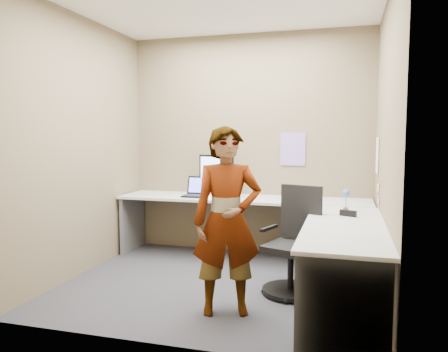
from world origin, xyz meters
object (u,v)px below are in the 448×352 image
(monitor, at_px, (216,170))
(person, at_px, (227,221))
(desk, at_px, (270,221))
(office_chair, at_px, (294,250))

(monitor, height_order, person, person)
(person, bearing_deg, desk, 59.90)
(office_chair, xyz_separation_m, person, (-0.47, -0.61, 0.37))
(monitor, height_order, office_chair, monitor)
(office_chair, bearing_deg, monitor, 156.22)
(monitor, relative_size, person, 0.30)
(desk, distance_m, office_chair, 0.54)
(desk, distance_m, person, 1.05)
(monitor, distance_m, person, 1.73)
(desk, xyz_separation_m, person, (-0.18, -1.02, 0.18))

